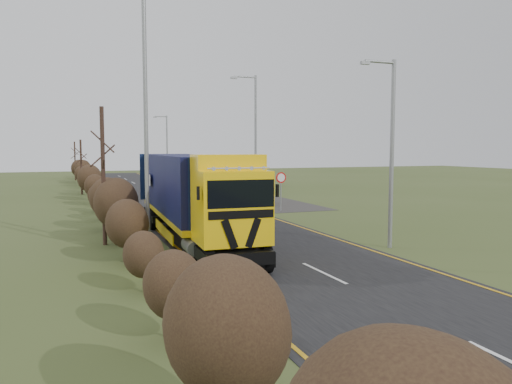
{
  "coord_description": "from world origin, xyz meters",
  "views": [
    {
      "loc": [
        -8.18,
        -18.66,
        4.24
      ],
      "look_at": [
        0.06,
        2.47,
        2.26
      ],
      "focal_mm": 35.0,
      "sensor_mm": 36.0,
      "label": 1
    }
  ],
  "objects_px": {
    "car_red_hatchback": "(250,194)",
    "streetlight_near": "(390,146)",
    "lorry": "(190,192)",
    "car_blue_sedan": "(248,185)",
    "speed_sign": "(281,183)"
  },
  "relations": [
    {
      "from": "car_red_hatchback",
      "to": "streetlight_near",
      "type": "height_order",
      "value": "streetlight_near"
    },
    {
      "from": "lorry",
      "to": "car_blue_sedan",
      "type": "xyz_separation_m",
      "value": [
        10.98,
        21.96,
        -1.54
      ]
    },
    {
      "from": "speed_sign",
      "to": "car_red_hatchback",
      "type": "bearing_deg",
      "value": 93.99
    },
    {
      "from": "car_red_hatchback",
      "to": "car_blue_sedan",
      "type": "bearing_deg",
      "value": -95.35
    },
    {
      "from": "lorry",
      "to": "speed_sign",
      "type": "relative_size",
      "value": 5.51
    },
    {
      "from": "lorry",
      "to": "car_blue_sedan",
      "type": "distance_m",
      "value": 24.6
    },
    {
      "from": "streetlight_near",
      "to": "speed_sign",
      "type": "height_order",
      "value": "streetlight_near"
    },
    {
      "from": "lorry",
      "to": "speed_sign",
      "type": "height_order",
      "value": "lorry"
    },
    {
      "from": "lorry",
      "to": "speed_sign",
      "type": "bearing_deg",
      "value": 48.41
    },
    {
      "from": "lorry",
      "to": "speed_sign",
      "type": "distance_m",
      "value": 12.05
    },
    {
      "from": "lorry",
      "to": "car_red_hatchback",
      "type": "distance_m",
      "value": 15.96
    },
    {
      "from": "streetlight_near",
      "to": "lorry",
      "type": "bearing_deg",
      "value": 149.29
    },
    {
      "from": "speed_sign",
      "to": "streetlight_near",
      "type": "bearing_deg",
      "value": -93.74
    },
    {
      "from": "lorry",
      "to": "streetlight_near",
      "type": "bearing_deg",
      "value": -28.08
    },
    {
      "from": "lorry",
      "to": "car_red_hatchback",
      "type": "xyz_separation_m",
      "value": [
        8.05,
        13.7,
        -1.56
      ]
    }
  ]
}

